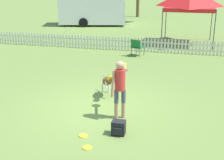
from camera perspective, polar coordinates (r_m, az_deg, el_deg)
ground_plane at (r=9.34m, az=-2.12°, el=-5.24°), size 240.00×240.00×0.00m
handler_person at (r=8.41m, az=1.49°, el=-0.45°), size 0.40×1.08×1.64m
leaping_dog at (r=10.05m, az=-0.80°, el=-0.17°), size 0.67×1.16×0.88m
frisbee_near_handler at (r=7.86m, az=-5.26°, el=-10.12°), size 0.22×0.22×0.02m
frisbee_near_dog at (r=7.37m, az=-4.57°, el=-12.23°), size 0.22×0.22×0.02m
backpack_on_grass at (r=7.84m, az=1.20°, el=-8.73°), size 0.33×0.29×0.36m
picket_fence at (r=16.21m, az=5.10°, el=6.45°), size 26.99×0.04×0.71m
folding_chair_blue_left at (r=15.23m, az=4.58°, el=6.21°), size 0.68×0.69×0.83m
equipment_trailer at (r=24.84m, az=-3.58°, el=12.78°), size 5.94×3.26×2.28m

